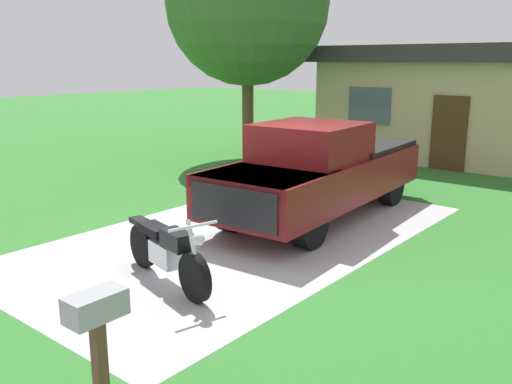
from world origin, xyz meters
TOP-DOWN VIEW (x-y plane):
  - ground_plane at (0.00, 0.00)m, footprint 80.00×80.00m
  - driveway_pad at (0.00, 0.00)m, footprint 4.72×8.45m
  - motorcycle at (0.55, -2.31)m, footprint 2.17×0.88m
  - pickup_truck at (0.32, 1.97)m, footprint 2.37×5.74m
  - mailbox at (2.54, -4.79)m, footprint 0.26×0.48m
  - shade_tree at (-5.15, 6.20)m, footprint 4.96×4.96m
  - neighbor_house at (0.55, 10.75)m, footprint 9.60×5.60m

SIDE VIEW (x-z plane):
  - ground_plane at x=0.00m, z-range 0.00..0.00m
  - driveway_pad at x=0.00m, z-range 0.00..0.01m
  - motorcycle at x=0.55m, z-range -0.07..1.02m
  - pickup_truck at x=0.32m, z-range 0.00..1.90m
  - mailbox at x=2.54m, z-range 0.35..1.61m
  - neighbor_house at x=0.55m, z-range 0.04..3.54m
  - shade_tree at x=-5.15m, z-range 1.12..8.34m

